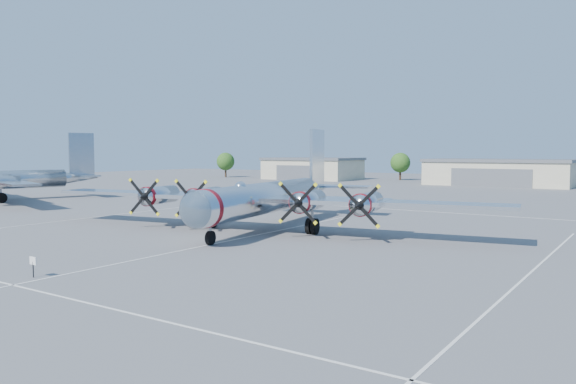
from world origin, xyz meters
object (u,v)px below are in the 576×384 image
Objects in this scene: tree_west at (400,163)px; bomber_west at (6,200)px; tree_far_west at (226,162)px; main_bomber_b29 at (268,228)px; hangar_center at (499,172)px; info_placard at (33,263)px; hangar_west at (313,168)px.

bomber_west is at bearing -106.61° from tree_west.
tree_far_west reaches higher than main_bomber_b29.
info_placard is (-0.81, -102.31, -1.89)m from hangar_center.
info_placard is at bearing -90.45° from hangar_center.
hangar_west is 76.28m from bomber_west.
hangar_center is at bearing -0.00° from hangar_west.
tree_far_west is 5.69× the size of info_placard.
tree_west is (-25.00, 8.04, 1.51)m from hangar_center.
hangar_west is 111.47m from info_placard.
bomber_west reaches higher than main_bomber_b29.
info_placard is (0.87, -23.58, 0.82)m from main_bomber_b29.
tree_west is 0.16× the size of main_bomber_b29.
tree_far_west reaches higher than hangar_west.
main_bomber_b29 is (68.32, -74.77, -4.22)m from tree_far_west.
tree_far_west is at bearing -176.76° from hangar_center.
bomber_west is at bearing -123.37° from hangar_center.
hangar_west is 3.40× the size of tree_west.
main_bomber_b29 is 1.15× the size of bomber_west.
main_bomber_b29 reaches higher than info_placard.
hangar_center reaches higher than info_placard.
hangar_center is 78.80m from main_bomber_b29.
hangar_center is 91.11m from bomber_west.
info_placard is at bearing -97.95° from main_bomber_b29.
hangar_center reaches higher than bomber_west.
main_bomber_b29 is at bearing -47.58° from tree_far_west.
hangar_west is at bearing 180.00° from hangar_center.
bomber_west reaches higher than info_placard.
tree_far_west is at bearing -165.07° from tree_west.
main_bomber_b29 is at bearing -74.96° from tree_west.
tree_west is 89.95m from main_bomber_b29.
tree_west is at bearing 89.91° from bomber_west.
tree_west is at bearing 94.98° from main_bomber_b29.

